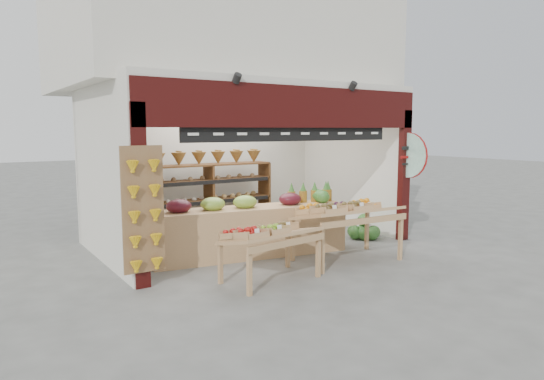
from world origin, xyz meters
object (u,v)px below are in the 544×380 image
(back_shelving, at_px, (209,182))
(refrigerator, at_px, (113,205))
(mid_counter, at_px, (250,229))
(cardboard_stack, at_px, (178,242))
(watermelon_pile, at_px, (364,230))
(display_table_left, at_px, (264,234))
(display_table_right, at_px, (343,211))

(back_shelving, distance_m, refrigerator, 2.10)
(refrigerator, height_order, mid_counter, refrigerator)
(cardboard_stack, relative_size, watermelon_pile, 1.62)
(back_shelving, bearing_deg, display_table_left, -103.11)
(display_table_right, bearing_deg, cardboard_stack, 140.50)
(back_shelving, distance_m, display_table_left, 3.56)
(refrigerator, distance_m, mid_counter, 2.76)
(display_table_left, bearing_deg, display_table_right, 7.18)
(mid_counter, height_order, watermelon_pile, mid_counter)
(back_shelving, height_order, refrigerator, back_shelving)
(mid_counter, relative_size, display_table_right, 1.96)
(back_shelving, xyz_separation_m, display_table_left, (-0.80, -3.44, -0.43))
(cardboard_stack, bearing_deg, display_table_left, -76.43)
(back_shelving, distance_m, display_table_right, 3.37)
(refrigerator, relative_size, display_table_left, 1.09)
(back_shelving, xyz_separation_m, mid_counter, (-0.22, -2.07, -0.66))
(display_table_left, height_order, watermelon_pile, display_table_left)
(cardboard_stack, height_order, mid_counter, mid_counter)
(cardboard_stack, xyz_separation_m, display_table_right, (2.25, -1.86, 0.62))
(back_shelving, height_order, mid_counter, back_shelving)
(cardboard_stack, height_order, watermelon_pile, cardboard_stack)
(cardboard_stack, height_order, display_table_right, display_table_right)
(mid_counter, bearing_deg, back_shelving, 83.84)
(watermelon_pile, bearing_deg, back_shelving, 138.65)
(refrigerator, relative_size, display_table_right, 0.90)
(display_table_right, bearing_deg, refrigerator, 133.78)
(back_shelving, relative_size, display_table_right, 1.56)
(display_table_left, relative_size, watermelon_pile, 2.32)
(refrigerator, bearing_deg, back_shelving, 5.88)
(cardboard_stack, relative_size, display_table_right, 0.58)
(watermelon_pile, bearing_deg, display_table_left, -159.05)
(cardboard_stack, xyz_separation_m, display_table_left, (0.50, -2.08, 0.47))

